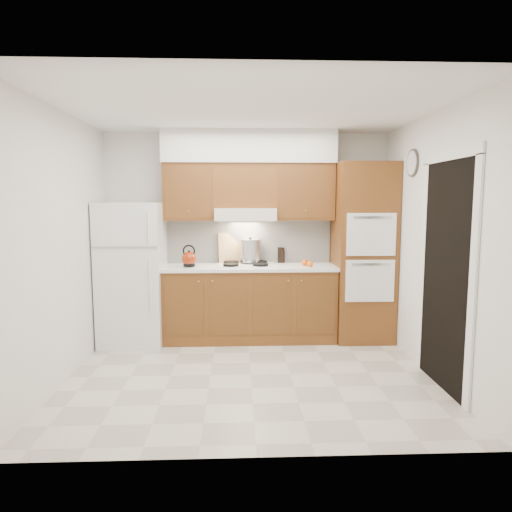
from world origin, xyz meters
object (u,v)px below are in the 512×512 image
Objects in this scene: fridge at (133,273)px; kettle at (189,259)px; oven_cabinet at (363,253)px; stock_pot at (250,251)px.

kettle is at bearing -2.62° from fridge.
fridge is at bearing -179.30° from oven_cabinet.
oven_cabinet is 2.16m from kettle.
kettle is 0.64× the size of stock_pot.
stock_pot is at bearing 7.96° from fridge.
fridge is 2.86m from oven_cabinet.
oven_cabinet is (2.85, 0.03, 0.24)m from fridge.
kettle is (0.69, -0.03, 0.18)m from fridge.
fridge is 9.73× the size of kettle.
fridge is 0.78× the size of oven_cabinet.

